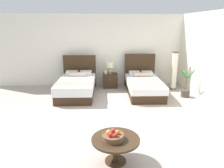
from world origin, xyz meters
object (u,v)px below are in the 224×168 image
Objects in this scene: coffee_table at (116,143)px; table_lamp at (110,66)px; vase at (106,72)px; potted_palm at (186,89)px; bed_near_window at (77,86)px; nightstand at (110,80)px; fruit_bowl at (113,136)px; bed_near_corner at (143,85)px; floor_lamp_corner at (174,71)px.

table_lamp is at bearing 87.96° from coffee_table.
vase is 2.89m from potted_palm.
potted_palm is (3.61, -0.46, -0.06)m from bed_near_window.
nightstand is 4.60m from fruit_bowl.
coffee_table is (-1.28, -3.76, 0.07)m from bed_near_corner.
bed_near_corner reaches higher than table_lamp.
potted_palm is at bearing 51.45° from fruit_bowl.
table_lamp is at bearing 87.41° from fruit_bowl.
potted_palm is at bearing -19.83° from bed_near_corner.
fruit_bowl is 0.27× the size of floor_lamp_corner.
vase is (-0.16, -0.06, -0.19)m from table_lamp.
floor_lamp_corner reaches higher than fruit_bowl.
bed_near_corner is at bearing -35.59° from nightstand.
bed_near_window is 2.55× the size of coffee_table.
fruit_bowl is (0.97, -3.78, 0.20)m from bed_near_window.
bed_near_corner is at bearing 0.27° from bed_near_window.
table_lamp is 4.62m from fruit_bowl.
bed_near_corner is 1.35m from floor_lamp_corner.
coffee_table is at bearing -89.99° from vase.
bed_near_corner is at bearing -36.26° from table_lamp.
fruit_bowl reaches higher than nightstand.
bed_near_window is 2.24× the size of potted_palm.
bed_near_window is 0.97× the size of bed_near_corner.
vase is 0.18× the size of coffee_table.
table_lamp is 0.26m from vase.
vase is 0.40× the size of fruit_bowl.
bed_near_corner reaches higher than vase.
table_lamp is (-0.00, 0.02, 0.54)m from nightstand.
bed_near_window is 1.54× the size of floor_lamp_corner.
nightstand is at bearing 144.41° from bed_near_corner.
bed_near_corner is 5.85× the size of fruit_bowl.
coffee_table is (1.01, -3.75, 0.05)m from bed_near_window.
nightstand is at bearing 152.37° from potted_palm.
floor_lamp_corner is at bearing -8.61° from nightstand.
nightstand is at bearing 13.75° from vase.
floor_lamp_corner is 1.45× the size of potted_palm.
potted_palm is at bearing -7.32° from bed_near_window.
bed_near_corner reaches higher than nightstand.
bed_near_corner is 1.37m from nightstand.
floor_lamp_corner is at bearing 59.04° from fruit_bowl.
bed_near_window reaches higher than potted_palm.
floor_lamp_corner is (3.51, 0.46, 0.37)m from bed_near_window.
bed_near_corner is 4.02m from fruit_bowl.
coffee_table is at bearing -108.79° from bed_near_corner.
floor_lamp_corner reaches higher than potted_palm.
floor_lamp_corner is (2.49, 4.20, 0.33)m from coffee_table.
bed_near_window reaches higher than nightstand.
bed_near_window is at bearing -142.79° from vase.
bed_near_window reaches higher than fruit_bowl.
table_lamp reaches higher than fruit_bowl.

